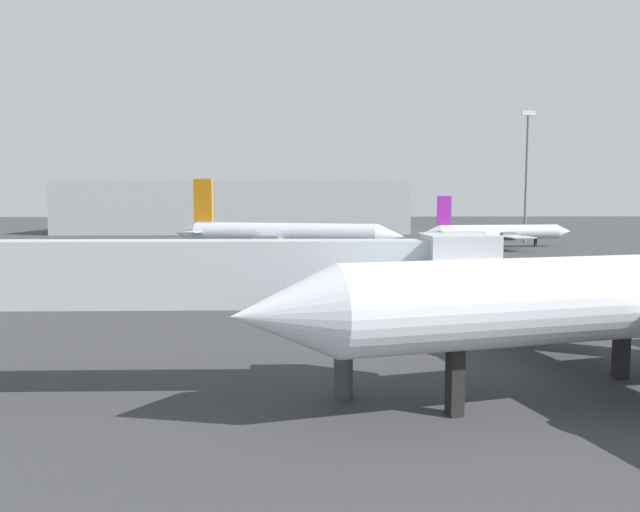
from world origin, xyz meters
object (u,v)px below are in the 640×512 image
(airplane_far_right, at_px, (497,232))
(light_mast_right, at_px, (527,170))
(jet_bridge, at_px, (200,276))
(airplane_far_left, at_px, (281,235))

(airplane_far_right, height_order, light_mast_right, light_mast_right)
(jet_bridge, distance_m, light_mast_right, 96.61)
(airplane_far_left, xyz_separation_m, light_mast_right, (44.56, 34.72, 9.89))
(airplane_far_right, bearing_deg, airplane_far_left, -153.19)
(airplane_far_right, bearing_deg, jet_bridge, -123.44)
(airplane_far_right, bearing_deg, light_mast_right, 45.46)
(jet_bridge, bearing_deg, airplane_far_left, 89.00)
(airplane_far_right, relative_size, light_mast_right, 1.07)
(light_mast_right, bearing_deg, airplane_far_right, -128.46)
(airplane_far_left, height_order, light_mast_right, light_mast_right)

